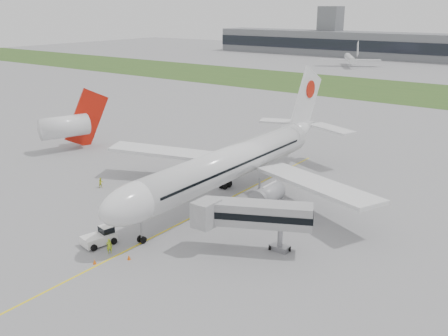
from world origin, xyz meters
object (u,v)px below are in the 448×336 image
Objects in this scene: jet_bridge at (250,214)px; ground_crew_near at (109,246)px; airliner at (234,161)px; pushback_tug at (101,236)px; neighbor_aircraft at (68,126)px.

ground_crew_near is (-12.95, -10.43, -3.72)m from jet_bridge.
airliner is 12.19× the size of pushback_tug.
neighbor_aircraft reaches higher than ground_crew_near.
pushback_tug is at bearing -99.75° from airliner.
airliner reaches higher than jet_bridge.
pushback_tug is at bearing -67.30° from ground_crew_near.
airliner is 24.58m from ground_crew_near.
ground_crew_near is at bearing -10.48° from pushback_tug.
ground_crew_near is at bearing -13.93° from neighbor_aircraft.
neighbor_aircraft is (-42.18, 1.62, -0.65)m from airliner.
pushback_tug is 0.28× the size of neighbor_aircraft.
neighbor_aircraft is (-38.24, 24.54, 4.06)m from pushback_tug.
jet_bridge is at bearing 2.32° from neighbor_aircraft.
neighbor_aircraft is at bearing 159.48° from pushback_tug.
neighbor_aircraft reaches higher than pushback_tug.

